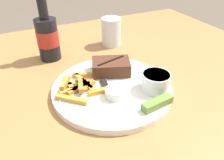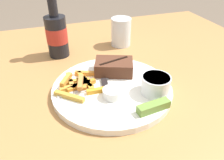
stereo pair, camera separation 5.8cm
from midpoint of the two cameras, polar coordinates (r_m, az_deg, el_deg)
dining_table at (r=0.65m, az=-2.59°, el=-8.14°), size 1.30×1.17×0.72m
dinner_plate at (r=0.59m, az=-2.78°, el=-2.42°), size 0.32×0.32×0.02m
steak_portion at (r=0.64m, az=-2.86°, el=3.43°), size 0.13×0.11×0.04m
fries_pile at (r=0.59m, az=-11.10°, el=-1.57°), size 0.15×0.14×0.02m
coleslaw_cup at (r=0.57m, az=8.53°, el=-0.28°), size 0.07×0.07×0.05m
dipping_sauce_cup at (r=0.54m, az=-2.38°, el=-3.40°), size 0.05×0.05×0.02m
pickle_spear at (r=0.52m, az=8.68°, el=-6.16°), size 0.08×0.03×0.02m
fork_utensil at (r=0.56m, az=-10.68°, el=-3.92°), size 0.13×0.02×0.00m
knife_utensil at (r=0.62m, az=-5.39°, el=0.40°), size 0.04×0.17×0.01m
beer_bottle at (r=0.77m, az=-18.61°, el=10.63°), size 0.07×0.07×0.22m
drinking_glass at (r=0.85m, az=-2.21°, el=12.44°), size 0.07×0.07×0.10m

